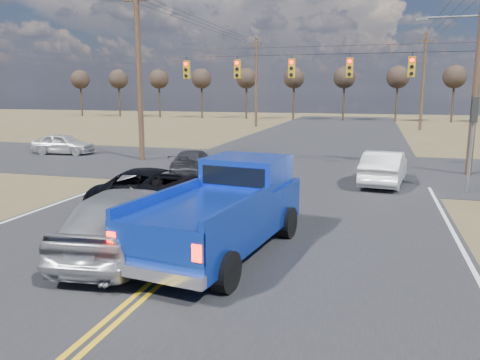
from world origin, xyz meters
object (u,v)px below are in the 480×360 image
(white_car_queue, at_px, (384,168))
(black_suv, at_px, (152,187))
(pickup_truck, at_px, (225,210))
(dgrey_car_queue, at_px, (193,162))
(silver_suv, at_px, (128,219))
(cross_car_west, at_px, (63,144))

(white_car_queue, bearing_deg, black_suv, 47.07)
(pickup_truck, bearing_deg, dgrey_car_queue, 123.56)
(black_suv, xyz_separation_m, white_car_queue, (8.06, 6.68, 0.03))
(silver_suv, relative_size, black_suv, 1.02)
(silver_suv, xyz_separation_m, dgrey_car_queue, (-2.82, 11.56, -0.31))
(pickup_truck, height_order, white_car_queue, pickup_truck)
(white_car_queue, bearing_deg, pickup_truck, 76.16)
(silver_suv, bearing_deg, white_car_queue, -126.15)
(silver_suv, height_order, black_suv, silver_suv)
(silver_suv, distance_m, cross_car_west, 21.06)
(pickup_truck, height_order, cross_car_west, pickup_truck)
(cross_car_west, bearing_deg, silver_suv, -144.51)
(silver_suv, height_order, white_car_queue, silver_suv)
(silver_suv, xyz_separation_m, black_suv, (-1.65, 4.59, -0.18))
(white_car_queue, distance_m, dgrey_car_queue, 9.25)
(white_car_queue, xyz_separation_m, cross_car_west, (-20.18, 4.67, -0.08))
(silver_suv, height_order, dgrey_car_queue, silver_suv)
(cross_car_west, bearing_deg, black_suv, -138.46)
(pickup_truck, xyz_separation_m, silver_suv, (-2.35, -0.81, -0.22))
(pickup_truck, xyz_separation_m, white_car_queue, (4.07, 10.46, -0.37))
(black_suv, bearing_deg, silver_suv, 110.98)
(silver_suv, xyz_separation_m, white_car_queue, (6.41, 11.27, -0.15))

